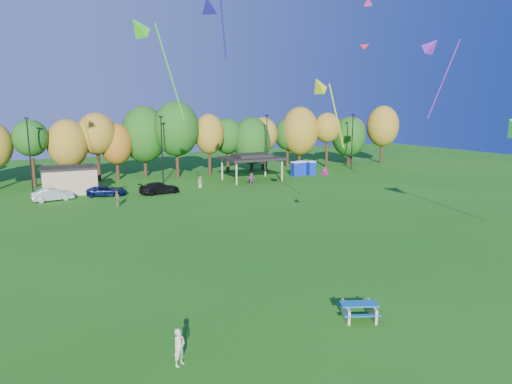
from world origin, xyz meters
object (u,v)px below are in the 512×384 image
kite_flyer (179,347)px  car_d (159,188)px  porta_potties (303,168)px  car_c (107,191)px  picnic_table (359,310)px  car_b (53,195)px

kite_flyer → car_d: 37.92m
porta_potties → car_c: (-29.27, -3.45, -0.47)m
car_c → porta_potties: bearing=-66.4°
picnic_table → car_b: size_ratio=0.53×
picnic_table → car_c: 38.75m
kite_flyer → car_b: size_ratio=0.37×
kite_flyer → car_d: size_ratio=0.33×
kite_flyer → car_c: (3.12, 38.31, -0.16)m
porta_potties → car_b: size_ratio=0.87×
porta_potties → picnic_table: bearing=-119.1°
porta_potties → picnic_table: porta_potties is taller
porta_potties → picnic_table: size_ratio=1.64×
car_b → car_d: (11.71, -1.19, -0.01)m
kite_flyer → car_c: bearing=53.5°
porta_potties → car_c: porta_potties is taller
porta_potties → car_d: size_ratio=0.78×
picnic_table → car_b: bearing=131.4°
picnic_table → car_d: car_d is taller
car_c → car_d: car_d is taller
porta_potties → kite_flyer: 52.85m
porta_potties → car_d: 23.91m
porta_potties → car_c: size_ratio=0.83×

